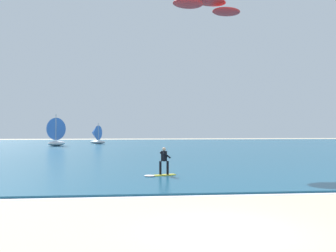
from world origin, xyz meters
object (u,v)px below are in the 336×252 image
(kite, at_px, (208,5))
(kitesurfer, at_px, (161,165))
(sailboat_anchored_offshore, at_px, (96,134))
(sailboat_far_left, at_px, (59,131))

(kite, bearing_deg, kitesurfer, -117.55)
(kite, height_order, sailboat_anchored_offshore, kite)
(sailboat_far_left, relative_size, sailboat_anchored_offshore, 1.33)
(kite, relative_size, sailboat_anchored_offshore, 1.74)
(kite, relative_size, sailboat_far_left, 1.31)
(sailboat_far_left, distance_m, sailboat_anchored_offshore, 10.27)
(kitesurfer, relative_size, sailboat_anchored_offshore, 0.50)
(kite, bearing_deg, sailboat_far_left, 118.75)
(kitesurfer, bearing_deg, sailboat_anchored_offshore, 99.18)
(sailboat_anchored_offshore, bearing_deg, kitesurfer, -80.82)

